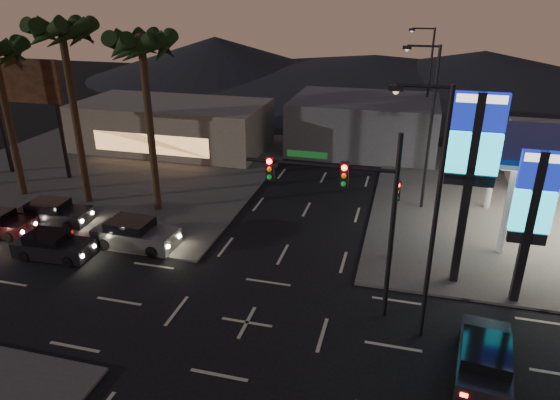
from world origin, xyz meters
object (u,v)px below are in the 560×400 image
(car_lane_a_front, at_px, (53,246))
(car_lane_b_front, at_px, (135,234))
(pylon_sign_tall, at_px, (473,153))
(suv_station, at_px, (484,360))
(pylon_sign_short, at_px, (533,206))
(car_lane_b_mid, at_px, (53,213))
(traffic_signal_mast, at_px, (350,198))

(car_lane_a_front, xyz_separation_m, car_lane_b_front, (3.52, 2.13, 0.08))
(pylon_sign_tall, distance_m, suv_station, 8.49)
(pylon_sign_short, distance_m, car_lane_b_front, 19.35)
(pylon_sign_short, height_order, suv_station, pylon_sign_short)
(car_lane_a_front, bearing_deg, car_lane_b_front, 31.23)
(pylon_sign_tall, distance_m, pylon_sign_short, 3.20)
(pylon_sign_short, bearing_deg, car_lane_b_front, 178.76)
(car_lane_b_mid, bearing_deg, car_lane_a_front, -52.59)
(car_lane_b_front, height_order, car_lane_b_mid, car_lane_b_front)
(pylon_sign_tall, xyz_separation_m, car_lane_a_front, (-19.96, -2.72, -5.78))
(car_lane_b_front, distance_m, car_lane_b_mid, 6.26)
(pylon_sign_short, height_order, car_lane_a_front, pylon_sign_short)
(pylon_sign_short, height_order, car_lane_b_front, pylon_sign_short)
(car_lane_a_front, height_order, suv_station, suv_station)
(car_lane_b_mid, bearing_deg, pylon_sign_tall, -1.76)
(car_lane_a_front, bearing_deg, suv_station, -9.63)
(traffic_signal_mast, height_order, car_lane_b_front, traffic_signal_mast)
(pylon_sign_tall, bearing_deg, car_lane_b_front, -177.94)
(pylon_sign_short, bearing_deg, pylon_sign_tall, 158.20)
(suv_station, bearing_deg, car_lane_a_front, 170.37)
(pylon_sign_tall, relative_size, suv_station, 2.03)
(pylon_sign_short, xyz_separation_m, suv_station, (-1.83, -5.22, -4.00))
(car_lane_b_front, xyz_separation_m, suv_station, (17.11, -5.63, -0.04))
(traffic_signal_mast, distance_m, car_lane_a_front, 15.92)
(pylon_sign_short, distance_m, car_lane_b_mid, 25.44)
(pylon_sign_tall, xyz_separation_m, car_lane_b_mid, (-22.57, 0.69, -5.74))
(car_lane_b_front, relative_size, suv_station, 1.06)
(car_lane_b_mid, height_order, suv_station, suv_station)
(pylon_sign_tall, distance_m, car_lane_b_mid, 23.30)
(car_lane_a_front, relative_size, suv_station, 0.93)
(pylon_sign_tall, height_order, suv_station, pylon_sign_tall)
(pylon_sign_tall, relative_size, car_lane_a_front, 2.19)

